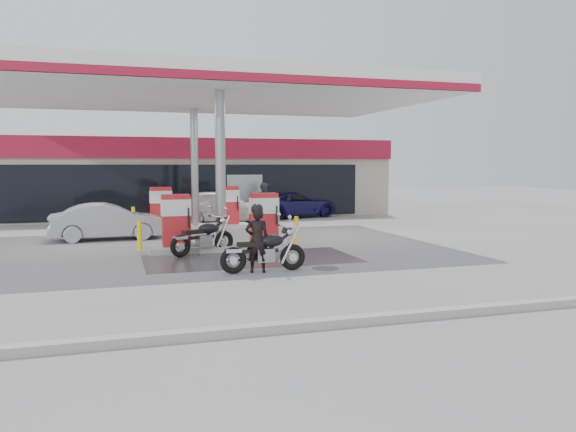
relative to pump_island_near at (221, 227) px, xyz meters
name	(u,v)px	position (x,y,z in m)	size (l,w,h in m)	color
ground	(234,260)	(0.00, -2.00, -0.71)	(90.00, 90.00, 0.00)	gray
wet_patch	(251,259)	(0.50, -2.00, -0.71)	(6.00, 3.00, 0.00)	#4C4C4F
drain_cover	(325,268)	(2.00, -4.00, -0.71)	(0.70, 0.70, 0.01)	#38383A
kerb	(320,324)	(0.00, -9.00, -0.64)	(28.00, 0.25, 0.15)	gray
store_building	(175,177)	(0.01, 13.94, 1.30)	(22.00, 8.22, 4.00)	#B0A893
canopy	(205,93)	(0.00, 3.00, 4.56)	(16.00, 10.02, 5.51)	silver
pump_island_near	(221,227)	(0.00, 0.00, 0.00)	(5.14, 1.30, 1.78)	#9E9E99
pump_island_far	(195,212)	(0.00, 6.00, 0.00)	(5.14, 1.30, 1.78)	#9E9E99
main_motorcycle	(265,252)	(0.38, -3.99, -0.20)	(2.22, 0.85, 1.14)	black
biker_main	(257,240)	(0.18, -4.00, 0.11)	(0.60, 0.39, 1.63)	black
parked_motorcycle	(204,238)	(-0.67, -0.78, -0.21)	(2.06, 1.12, 1.12)	black
sedan_white	(223,206)	(1.57, 8.20, 0.07)	(1.85, 4.61, 1.57)	white
attendant	(265,202)	(3.74, 8.80, 0.21)	(0.89, 0.70, 1.84)	#4C4C50
hatchback_silver	(108,221)	(-3.44, 3.60, -0.05)	(1.39, 3.99, 1.32)	#989AA0
parked_car_right	(294,205)	(5.64, 10.00, -0.07)	(2.13, 4.63, 1.29)	navy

